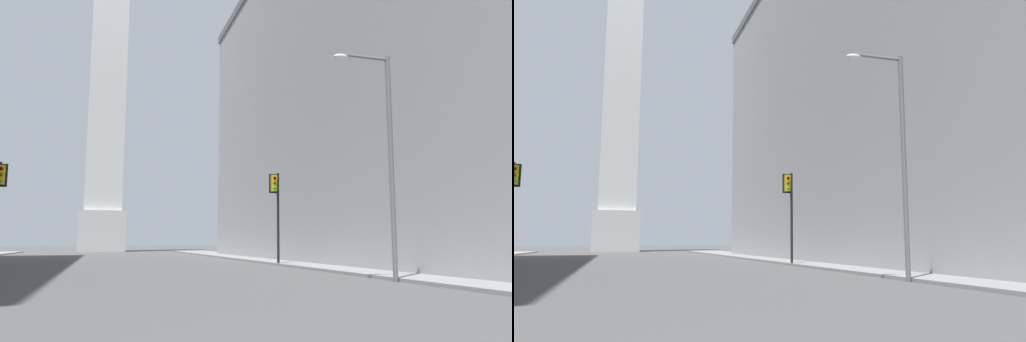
% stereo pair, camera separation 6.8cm
% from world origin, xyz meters
% --- Properties ---
extents(sidewalk_right, '(5.00, 103.20, 0.15)m').
position_xyz_m(sidewalk_right, '(13.67, 30.96, 0.07)').
color(sidewalk_right, gray).
rests_on(sidewalk_right, ground_plane).
extents(building_right, '(30.19, 55.34, 28.04)m').
position_xyz_m(building_right, '(28.58, 32.63, 14.03)').
color(building_right, '#9E9EA0').
rests_on(building_right, ground_plane).
extents(obelisk, '(7.36, 7.36, 66.79)m').
position_xyz_m(obelisk, '(0.00, 86.00, 31.82)').
color(obelisk, silver).
rests_on(obelisk, ground_plane).
extents(traffic_light_mid_right, '(0.78, 0.50, 6.21)m').
position_xyz_m(traffic_light_mid_right, '(11.24, 31.45, 4.08)').
color(traffic_light_mid_right, black).
rests_on(traffic_light_mid_right, ground_plane).
extents(street_lamp, '(2.55, 0.36, 9.17)m').
position_xyz_m(street_lamp, '(10.69, 16.90, 5.51)').
color(street_lamp, slate).
rests_on(street_lamp, ground_plane).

